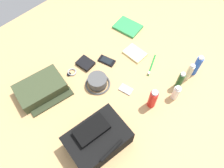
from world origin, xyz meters
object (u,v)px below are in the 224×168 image
object	(u,v)px
deodorant_spray	(197,66)
media_player	(126,89)
toothbrush	(151,66)
bucket_hat	(98,82)
sunscreen_spray	(153,99)
lotion_bottle	(189,72)
backpack	(97,139)
paperback_novel	(128,27)
wallet	(85,63)
shampoo_bottle	(180,80)
notepad	(135,53)
wristwatch	(72,72)
cell_phone	(107,61)
toiletry_pouch	(41,89)
toothpaste_tube	(176,93)

from	to	relation	value
deodorant_spray	media_player	size ratio (longest dim) A/B	1.84
toothbrush	bucket_hat	bearing A→B (deg)	-23.76
bucket_hat	sunscreen_spray	world-z (taller)	sunscreen_spray
deodorant_spray	lotion_bottle	size ratio (longest dim) A/B	1.15
backpack	deodorant_spray	size ratio (longest dim) A/B	2.03
backpack	bucket_hat	bearing A→B (deg)	-132.95
paperback_novel	wallet	bearing A→B (deg)	3.88
backpack	shampoo_bottle	distance (m)	0.63
notepad	wristwatch	bearing A→B (deg)	-25.55
toothbrush	backpack	bearing A→B (deg)	11.48
lotion_bottle	cell_phone	distance (m)	0.56
bucket_hat	toothbrush	distance (m)	0.40
wallet	media_player	bearing A→B (deg)	91.36
toiletry_pouch	deodorant_spray	world-z (taller)	deodorant_spray
backpack	toiletry_pouch	bearing A→B (deg)	-87.13
paperback_novel	shampoo_bottle	bearing A→B (deg)	74.92
lotion_bottle	toothbrush	distance (m)	0.25
lotion_bottle	media_player	distance (m)	0.42
wristwatch	notepad	xyz separation A→B (m)	(-0.43, 0.20, 0.00)
toothpaste_tube	sunscreen_spray	size ratio (longest dim) A/B	0.75
media_player	wristwatch	distance (m)	0.39
toiletry_pouch	shampoo_bottle	xyz separation A→B (m)	(-0.65, 0.59, 0.03)
deodorant_spray	cell_phone	bearing A→B (deg)	-54.44
wallet	shampoo_bottle	bearing A→B (deg)	111.89
backpack	media_player	distance (m)	0.39
shampoo_bottle	wallet	distance (m)	0.64
toiletry_pouch	sunscreen_spray	world-z (taller)	sunscreen_spray
deodorant_spray	wallet	size ratio (longest dim) A/B	1.56
toothpaste_tube	notepad	world-z (taller)	toothpaste_tube
deodorant_spray	wallet	world-z (taller)	deodorant_spray
notepad	backpack	bearing A→B (deg)	23.40
toiletry_pouch	wallet	xyz separation A→B (m)	(-0.34, 0.03, -0.03)
wallet	lotion_bottle	bearing A→B (deg)	118.44
media_player	toothpaste_tube	bearing A→B (deg)	125.08
sunscreen_spray	shampoo_bottle	bearing A→B (deg)	170.51
notepad	toiletry_pouch	bearing A→B (deg)	-18.94
lotion_bottle	sunscreen_spray	size ratio (longest dim) A/B	0.93
deodorant_spray	toothpaste_tube	size ratio (longest dim) A/B	1.43
bucket_hat	notepad	distance (m)	0.36
sunscreen_spray	toothbrush	size ratio (longest dim) A/B	0.92
toothpaste_tube	media_player	distance (m)	0.31
lotion_bottle	wristwatch	distance (m)	0.78
toothbrush	cell_phone	bearing A→B (deg)	-53.35
media_player	lotion_bottle	bearing A→B (deg)	147.29
toothpaste_tube	lotion_bottle	bearing A→B (deg)	-171.52
toothpaste_tube	toothbrush	distance (m)	0.27
shampoo_bottle	toothbrush	size ratio (longest dim) A/B	0.85
toothbrush	wallet	bearing A→B (deg)	-47.42
toothpaste_tube	wallet	distance (m)	0.64
backpack	deodorant_spray	world-z (taller)	deodorant_spray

